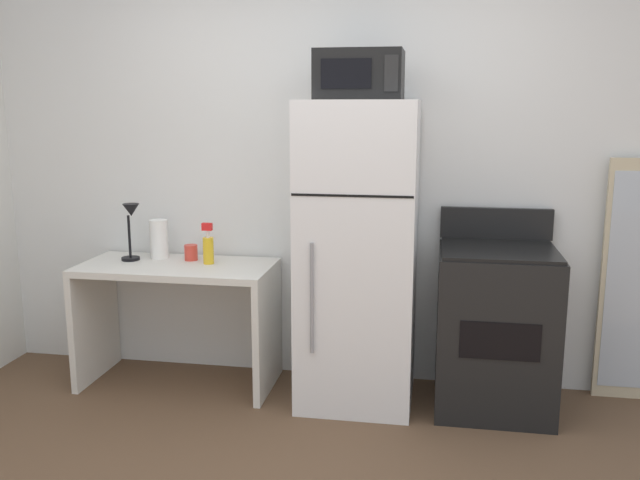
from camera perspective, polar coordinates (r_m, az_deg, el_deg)
The scene contains 9 objects.
wall_back_white at distance 4.14m, azimuth 1.25°, elevation 5.98°, with size 5.00×0.10×2.60m, color silver.
desk at distance 4.18m, azimuth -11.90°, elevation -5.04°, with size 1.15×0.56×0.75m.
desk_lamp at distance 4.24m, azimuth -15.68°, elevation 1.47°, with size 0.14×0.12×0.35m.
spray_bottle at distance 4.09m, azimuth -9.42°, elevation -0.63°, with size 0.06×0.06×0.25m.
paper_towel_roll at distance 4.30m, azimuth -13.45°, elevation 0.08°, with size 0.11×0.11×0.24m, color white.
coffee_mug at distance 4.21m, azimuth -10.83°, elevation -1.05°, with size 0.08×0.08×0.10m, color #D83F33.
refrigerator at distance 3.80m, azimuth 3.23°, elevation -1.28°, with size 0.64×0.65×1.71m.
microwave at distance 3.70m, azimuth 3.37°, elevation 13.74°, with size 0.46×0.35×0.26m.
oven_range at distance 3.92m, azimuth 14.56°, elevation -7.18°, with size 0.64×0.61×1.10m.
Camera 1 is at (0.62, -2.37, 1.68)m, focal length 37.91 mm.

